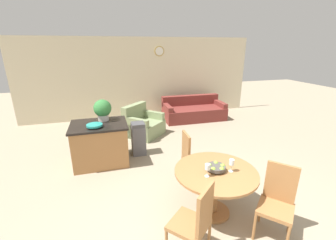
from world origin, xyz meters
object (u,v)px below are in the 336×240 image
object	(u,v)px
dining_chair_near_left	(195,220)
fruit_bowl	(216,167)
dining_chair_far_side	(192,157)
teal_bowl	(94,125)
wine_glass_right	(232,163)
couch	(193,111)
potted_plant	(103,109)
armchair	(143,125)
dining_table	(215,181)
dining_chair_near_right	(277,199)
kitchen_island	(101,143)
wine_glass_left	(207,167)
trash_bin	(138,139)

from	to	relation	value
dining_chair_near_left	fruit_bowl	world-z (taller)	dining_chair_near_left
dining_chair_far_side	teal_bowl	distance (m)	2.00
wine_glass_right	couch	distance (m)	4.67
potted_plant	armchair	world-z (taller)	potted_plant
fruit_bowl	armchair	xyz separation A→B (m)	(-0.48, 3.42, -0.49)
dining_table	dining_chair_near_left	world-z (taller)	dining_chair_near_left
teal_bowl	potted_plant	distance (m)	0.48
fruit_bowl	couch	xyz separation A→B (m)	(1.45, 4.38, -0.51)
dining_chair_near_left	dining_chair_near_right	bearing A→B (deg)	-39.33
dining_chair_far_side	couch	world-z (taller)	dining_chair_far_side
fruit_bowl	teal_bowl	bearing A→B (deg)	131.57
dining_chair_far_side	dining_chair_near_right	bearing A→B (deg)	28.17
fruit_bowl	kitchen_island	size ratio (longest dim) A/B	0.24
kitchen_island	potted_plant	size ratio (longest dim) A/B	2.49
dining_chair_near_right	dining_table	bearing A→B (deg)	5.67
kitchen_island	couch	distance (m)	3.83
wine_glass_left	potted_plant	size ratio (longest dim) A/B	0.41
dining_table	dining_chair_far_side	bearing A→B (deg)	92.52
teal_bowl	couch	xyz separation A→B (m)	(3.13, 2.48, -0.65)
dining_chair_near_right	kitchen_island	distance (m)	3.46
fruit_bowl	dining_table	bearing A→B (deg)	143.39
teal_bowl	wine_glass_right	bearing A→B (deg)	-46.39
couch	dining_table	bearing A→B (deg)	-107.34
dining_table	dining_chair_near_left	xyz separation A→B (m)	(-0.56, -0.61, -0.03)
trash_bin	dining_chair_near_left	bearing A→B (deg)	-85.71
couch	wine_glass_left	bearing A→B (deg)	-109.09
dining_chair_far_side	kitchen_island	size ratio (longest dim) A/B	0.86
dining_chair_near_left	armchair	size ratio (longest dim) A/B	0.79
wine_glass_left	trash_bin	distance (m)	2.49
potted_plant	trash_bin	world-z (taller)	potted_plant
dining_chair_near_right	fruit_bowl	xyz separation A→B (m)	(-0.61, 0.56, 0.25)
armchair	dining_table	bearing A→B (deg)	-125.95
dining_chair_near_left	wine_glass_left	distance (m)	0.72
kitchen_island	armchair	xyz separation A→B (m)	(1.14, 1.33, -0.16)
fruit_bowl	couch	distance (m)	4.64
dining_chair_near_right	teal_bowl	distance (m)	3.39
kitchen_island	wine_glass_right	bearing A→B (deg)	-50.07
dining_chair_far_side	couch	xyz separation A→B (m)	(1.49, 3.55, -0.26)
dining_chair_far_side	armchair	distance (m)	2.64
dining_chair_far_side	teal_bowl	xyz separation A→B (m)	(-1.65, 1.07, 0.40)
dining_chair_near_right	armchair	xyz separation A→B (m)	(-1.09, 3.98, -0.24)
dining_table	kitchen_island	distance (m)	2.64
kitchen_island	potted_plant	distance (m)	0.73
dining_chair_far_side	trash_bin	size ratio (longest dim) A/B	1.29
fruit_bowl	dining_chair_near_right	bearing A→B (deg)	-42.49
dining_table	potted_plant	world-z (taller)	potted_plant
fruit_bowl	couch	world-z (taller)	fruit_bowl
teal_bowl	armchair	world-z (taller)	teal_bowl
dining_chair_near_left	armchair	distance (m)	4.04
dining_chair_near_left	dining_table	bearing A→B (deg)	5.67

